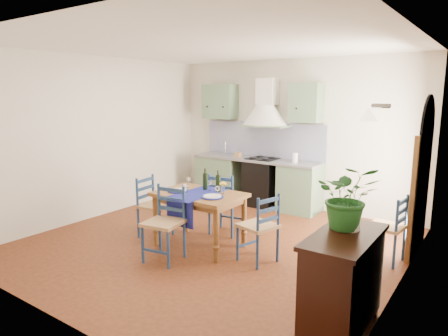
{
  "coord_description": "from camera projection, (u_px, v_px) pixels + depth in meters",
  "views": [
    {
      "loc": [
        3.3,
        -4.47,
        2.14
      ],
      "look_at": [
        -0.04,
        0.3,
        1.07
      ],
      "focal_mm": 32.0,
      "sensor_mm": 36.0,
      "label": 1
    }
  ],
  "objects": [
    {
      "name": "floor",
      "position": [
        214.0,
        243.0,
        5.85
      ],
      "size": [
        5.0,
        5.0,
        0.0
      ],
      "primitive_type": "plane",
      "color": "#441E0E",
      "rests_on": "ground"
    },
    {
      "name": "back_wall",
      "position": [
        264.0,
        152.0,
        7.77
      ],
      "size": [
        5.0,
        0.96,
        2.8
      ],
      "color": "beige",
      "rests_on": "ground"
    },
    {
      "name": "right_wall",
      "position": [
        409.0,
        168.0,
        4.43
      ],
      "size": [
        0.26,
        5.0,
        2.8
      ],
      "color": "beige",
      "rests_on": "ground"
    },
    {
      "name": "left_wall",
      "position": [
        100.0,
        138.0,
        7.01
      ],
      "size": [
        0.04,
        5.0,
        2.8
      ],
      "primitive_type": "cube",
      "color": "beige",
      "rests_on": "ground"
    },
    {
      "name": "ceiling",
      "position": [
        213.0,
        44.0,
        5.35
      ],
      "size": [
        5.0,
        5.0,
        0.01
      ],
      "primitive_type": "cube",
      "color": "white",
      "rests_on": "back_wall"
    },
    {
      "name": "dining_table",
      "position": [
        199.0,
        199.0,
        5.62
      ],
      "size": [
        1.23,
        0.92,
        1.09
      ],
      "color": "brown",
      "rests_on": "ground"
    },
    {
      "name": "chair_near",
      "position": [
        165.0,
        223.0,
        5.18
      ],
      "size": [
        0.52,
        0.52,
        0.97
      ],
      "color": "navy",
      "rests_on": "ground"
    },
    {
      "name": "chair_far",
      "position": [
        225.0,
        202.0,
        6.18
      ],
      "size": [
        0.51,
        0.51,
        0.97
      ],
      "color": "navy",
      "rests_on": "ground"
    },
    {
      "name": "chair_left",
      "position": [
        154.0,
        206.0,
        6.06
      ],
      "size": [
        0.47,
        0.47,
        0.92
      ],
      "color": "navy",
      "rests_on": "ground"
    },
    {
      "name": "chair_right",
      "position": [
        260.0,
        227.0,
        5.11
      ],
      "size": [
        0.52,
        0.52,
        0.92
      ],
      "color": "navy",
      "rests_on": "ground"
    },
    {
      "name": "chair_spare",
      "position": [
        389.0,
        228.0,
        5.12
      ],
      "size": [
        0.46,
        0.46,
        0.89
      ],
      "color": "navy",
      "rests_on": "ground"
    },
    {
      "name": "sideboard",
      "position": [
        342.0,
        280.0,
        3.58
      ],
      "size": [
        0.5,
        1.05,
        0.94
      ],
      "color": "black",
      "rests_on": "ground"
    },
    {
      "name": "potted_plant",
      "position": [
        348.0,
        197.0,
        3.6
      ],
      "size": [
        0.68,
        0.64,
        0.6
      ],
      "primitive_type": "imported",
      "rotation": [
        0.0,
        0.0,
        0.38
      ],
      "color": "#205D22",
      "rests_on": "sideboard"
    }
  ]
}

